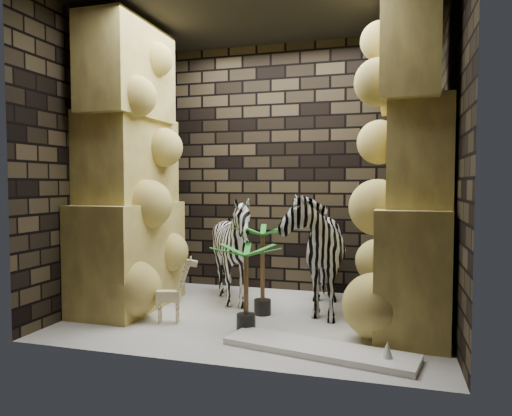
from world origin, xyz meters
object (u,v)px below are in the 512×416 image
(giraffe_toy, at_px, (168,289))
(palm_front, at_px, (263,270))
(zebra_left, at_px, (233,256))
(palm_back, at_px, (246,287))
(surfboard, at_px, (318,349))
(zebra_right, at_px, (313,241))

(giraffe_toy, xyz_separation_m, palm_front, (0.77, 0.53, 0.13))
(zebra_left, bearing_deg, giraffe_toy, -101.52)
(zebra_left, bearing_deg, palm_back, -51.79)
(surfboard, bearing_deg, palm_front, 139.15)
(palm_front, xyz_separation_m, palm_back, (-0.00, -0.54, -0.06))
(zebra_left, distance_m, surfboard, 1.70)
(zebra_right, distance_m, palm_front, 0.61)
(palm_front, bearing_deg, palm_back, -90.23)
(palm_front, relative_size, palm_back, 1.16)
(zebra_left, distance_m, palm_back, 0.94)
(zebra_right, xyz_separation_m, zebra_left, (-0.86, -0.03, -0.19))
(zebra_left, height_order, surfboard, zebra_left)
(palm_front, relative_size, surfboard, 0.60)
(zebra_left, xyz_separation_m, palm_back, (0.41, -0.84, -0.14))
(zebra_right, distance_m, giraffe_toy, 1.54)
(zebra_left, height_order, palm_back, zebra_left)
(zebra_right, bearing_deg, palm_front, -154.96)
(giraffe_toy, bearing_deg, palm_front, 19.55)
(giraffe_toy, bearing_deg, surfboard, -29.04)
(palm_back, xyz_separation_m, surfboard, (0.70, -0.36, -0.36))
(giraffe_toy, bearing_deg, palm_back, -16.03)
(zebra_right, height_order, zebra_left, zebra_right)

